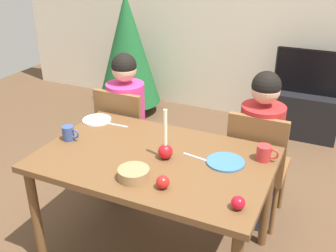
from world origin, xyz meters
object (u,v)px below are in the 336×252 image
at_px(candle_centerpiece, 165,149).
at_px(bowl_walnuts, 134,174).
at_px(christmas_tree, 128,49).
at_px(plate_right, 225,162).
at_px(person_right_child, 259,153).
at_px(tv_stand, 307,115).
at_px(tv, 314,73).
at_px(dining_table, 154,168).
at_px(person_left_child, 127,126).
at_px(plate_left, 97,120).
at_px(apple_near_candle, 238,203).
at_px(chair_right, 257,162).
at_px(chair_left, 125,134).
at_px(mug_left, 69,133).
at_px(mug_right, 264,153).
at_px(apple_by_left_plate, 163,182).

bearing_deg(candle_centerpiece, bowl_walnuts, -102.96).
relative_size(christmas_tree, plate_right, 6.67).
bearing_deg(person_right_child, tv_stand, 84.02).
height_order(tv, christmas_tree, christmas_tree).
xyz_separation_m(dining_table, tv_stand, (0.68, 2.30, -0.43)).
bearing_deg(christmas_tree, tv, 6.17).
relative_size(person_left_child, christmas_tree, 0.78).
xyz_separation_m(tv_stand, plate_left, (-1.29, -2.00, 0.52)).
bearing_deg(dining_table, tv_stand, 73.52).
bearing_deg(dining_table, apple_near_candle, -25.36).
relative_size(person_right_child, bowl_walnuts, 6.69).
height_order(person_left_child, plate_right, person_left_child).
bearing_deg(chair_right, chair_left, 180.00).
distance_m(mug_left, mug_right, 1.25).
bearing_deg(tv_stand, mug_right, -91.96).
xyz_separation_m(tv_stand, bowl_walnuts, (-0.67, -2.56, 0.54)).
bearing_deg(apple_near_candle, bowl_walnuts, 177.75).
xyz_separation_m(dining_table, person_right_child, (0.51, 0.64, -0.10)).
xyz_separation_m(person_right_child, tv, (0.17, 1.66, 0.14)).
height_order(candle_centerpiece, apple_by_left_plate, candle_centerpiece).
distance_m(dining_table, mug_right, 0.67).
bearing_deg(tv, mug_left, -118.85).
height_order(chair_left, person_left_child, person_left_child).
bearing_deg(tv, plate_left, -122.85).
relative_size(dining_table, person_right_child, 1.19).
relative_size(person_right_child, tv_stand, 1.83).
height_order(person_right_child, plate_left, person_right_child).
height_order(person_left_child, plate_left, person_left_child).
distance_m(person_left_child, plate_left, 0.39).
distance_m(tv_stand, candle_centerpiece, 2.44).
bearing_deg(candle_centerpiece, chair_right, 53.65).
bearing_deg(tv_stand, mug_left, -118.86).
bearing_deg(chair_left, apple_by_left_plate, -49.17).
xyz_separation_m(dining_table, plate_right, (0.41, 0.11, 0.09)).
bearing_deg(mug_right, plate_right, -147.16).
height_order(dining_table, chair_left, chair_left).
distance_m(chair_left, person_right_child, 1.08).
relative_size(tv_stand, tv, 0.81).
distance_m(tv_stand, christmas_tree, 2.16).
bearing_deg(dining_table, plate_left, 154.28).
xyz_separation_m(chair_left, tv, (1.25, 1.69, 0.20)).
distance_m(chair_left, apple_by_left_plate, 1.20).
distance_m(dining_table, candle_centerpiece, 0.16).
bearing_deg(bowl_walnuts, apple_near_candle, -2.25).
relative_size(chair_right, person_left_child, 0.77).
bearing_deg(mug_left, apple_near_candle, -11.75).
bearing_deg(dining_table, apple_by_left_plate, -55.39).
bearing_deg(mug_left, dining_table, 3.13).
bearing_deg(tv, plate_right, -96.96).
relative_size(candle_centerpiece, mug_left, 2.59).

